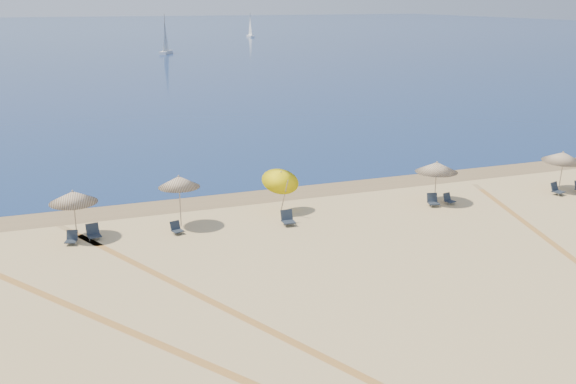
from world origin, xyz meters
name	(u,v)px	position (x,y,z in m)	size (l,w,h in m)	color
ocean	(76,32)	(0.00, 225.00, 0.01)	(500.00, 500.00, 0.00)	#0C2151
wet_sand	(264,195)	(0.00, 24.00, 0.00)	(500.00, 500.00, 0.00)	olive
umbrella_1	(73,197)	(-10.55, 20.41, 2.03)	(2.22, 2.24, 2.38)	gray
umbrella_2	(179,182)	(-5.57, 20.37, 2.30)	(2.05, 2.05, 2.64)	gray
umbrella_3	(281,177)	(-0.15, 20.64, 1.93)	(1.97, 2.07, 2.66)	gray
umbrella_4	(437,167)	(8.51, 19.41, 2.02)	(2.33, 2.33, 2.36)	gray
umbrella_5	(563,157)	(16.70, 18.84, 2.04)	(2.31, 2.34, 2.39)	gray
chair_2	(72,238)	(-10.81, 19.70, 0.27)	(0.67, 0.73, 0.62)	black
chair_3	(93,232)	(-9.81, 20.01, 0.32)	(0.69, 0.78, 0.72)	black
chair_4	(176,228)	(-5.99, 19.38, 0.26)	(0.64, 0.70, 0.60)	black
chair_5	(288,218)	(-0.50, 18.71, 0.32)	(0.62, 0.73, 0.74)	black
chair_6	(433,200)	(8.04, 18.86, 0.30)	(0.71, 0.78, 0.69)	black
chair_7	(449,199)	(9.08, 18.90, 0.26)	(0.61, 0.67, 0.59)	black
chair_8	(556,189)	(15.95, 18.22, 0.31)	(0.76, 0.83, 0.71)	black
sailboat_1	(250,30)	(46.86, 178.35, 2.08)	(1.32, 4.64, 6.86)	white
sailboat_2	(166,42)	(12.60, 125.98, 2.39)	(3.59, 5.36, 7.91)	white
tire_tracks	(345,311)	(-1.85, 9.09, 0.00)	(55.29, 40.11, 0.00)	tan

